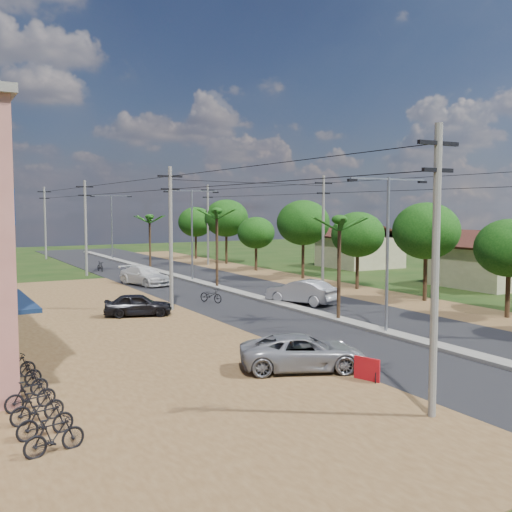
{
  "coord_description": "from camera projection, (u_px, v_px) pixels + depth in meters",
  "views": [
    {
      "loc": [
        -20.58,
        -23.08,
        6.49
      ],
      "look_at": [
        0.32,
        14.18,
        3.0
      ],
      "focal_mm": 42.0,
      "sensor_mm": 36.0,
      "label": 1
    }
  ],
  "objects": [
    {
      "name": "ground",
      "position": [
        386.0,
        334.0,
        30.63
      ],
      "size": [
        160.0,
        160.0,
        0.0
      ],
      "primitive_type": "plane",
      "color": "black",
      "rests_on": "ground"
    },
    {
      "name": "road",
      "position": [
        247.0,
        296.0,
        43.67
      ],
      "size": [
        12.0,
        110.0,
        0.04
      ],
      "primitive_type": "cube",
      "color": "black",
      "rests_on": "ground"
    },
    {
      "name": "median",
      "position": [
        228.0,
        290.0,
        46.27
      ],
      "size": [
        1.0,
        90.0,
        0.18
      ],
      "primitive_type": "cube",
      "color": "#605E56",
      "rests_on": "ground"
    },
    {
      "name": "dirt_lot_west",
      "position": [
        52.0,
        335.0,
        30.27
      ],
      "size": [
        18.0,
        46.0,
        0.04
      ],
      "primitive_type": "cube",
      "color": "brown",
      "rests_on": "ground"
    },
    {
      "name": "dirt_shoulder_east",
      "position": [
        340.0,
        288.0,
        47.81
      ],
      "size": [
        5.0,
        90.0,
        0.03
      ],
      "primitive_type": "cube",
      "color": "brown",
      "rests_on": "ground"
    },
    {
      "name": "house_east_near",
      "position": [
        491.0,
        257.0,
        48.88
      ],
      "size": [
        7.6,
        7.5,
        4.6
      ],
      "color": "gray",
      "rests_on": "ground"
    },
    {
      "name": "house_east_far",
      "position": [
        360.0,
        245.0,
        65.01
      ],
      "size": [
        7.6,
        7.5,
        4.6
      ],
      "color": "gray",
      "rests_on": "ground"
    },
    {
      "name": "tree_east_b",
      "position": [
        509.0,
        248.0,
        34.83
      ],
      "size": [
        4.0,
        4.0,
        5.83
      ],
      "color": "black",
      "rests_on": "ground"
    },
    {
      "name": "tree_east_c",
      "position": [
        426.0,
        231.0,
        41.05
      ],
      "size": [
        4.6,
        4.6,
        6.83
      ],
      "color": "black",
      "rests_on": "ground"
    },
    {
      "name": "tree_east_d",
      "position": [
        358.0,
        235.0,
        47.03
      ],
      "size": [
        4.2,
        4.2,
        6.13
      ],
      "color": "black",
      "rests_on": "ground"
    },
    {
      "name": "tree_east_e",
      "position": [
        303.0,
        223.0,
        54.02
      ],
      "size": [
        4.8,
        4.8,
        7.14
      ],
      "color": "black",
      "rests_on": "ground"
    },
    {
      "name": "tree_east_f",
      "position": [
        256.0,
        233.0,
        60.88
      ],
      "size": [
        3.8,
        3.8,
        5.52
      ],
      "color": "black",
      "rests_on": "ground"
    },
    {
      "name": "tree_east_g",
      "position": [
        226.0,
        218.0,
        68.01
      ],
      "size": [
        5.0,
        5.0,
        7.38
      ],
      "color": "black",
      "rests_on": "ground"
    },
    {
      "name": "tree_east_h",
      "position": [
        196.0,
        222.0,
        74.87
      ],
      "size": [
        4.4,
        4.4,
        6.52
      ],
      "color": "black",
      "rests_on": "ground"
    },
    {
      "name": "palm_median_near",
      "position": [
        339.0,
        224.0,
        33.65
      ],
      "size": [
        2.0,
        2.0,
        6.15
      ],
      "color": "black",
      "rests_on": "ground"
    },
    {
      "name": "palm_median_mid",
      "position": [
        217.0,
        215.0,
        47.53
      ],
      "size": [
        2.0,
        2.0,
        6.55
      ],
      "color": "black",
      "rests_on": "ground"
    },
    {
      "name": "palm_median_far",
      "position": [
        150.0,
        219.0,
        61.49
      ],
      "size": [
        2.0,
        2.0,
        5.85
      ],
      "color": "black",
      "rests_on": "ground"
    },
    {
      "name": "streetlight_near",
      "position": [
        388.0,
        241.0,
        30.24
      ],
      "size": [
        5.1,
        0.18,
        8.0
      ],
      "color": "gray",
      "rests_on": "ground"
    },
    {
      "name": "streetlight_mid",
      "position": [
        192.0,
        227.0,
        51.97
      ],
      "size": [
        5.1,
        0.18,
        8.0
      ],
      "color": "gray",
      "rests_on": "ground"
    },
    {
      "name": "streetlight_far",
      "position": [
        112.0,
        221.0,
        73.7
      ],
      "size": [
        5.1,
        0.18,
        8.0
      ],
      "color": "gray",
      "rests_on": "ground"
    },
    {
      "name": "utility_pole_w_a",
      "position": [
        435.0,
        265.0,
        18.14
      ],
      "size": [
        1.6,
        0.24,
        9.0
      ],
      "color": "#605E56",
      "rests_on": "ground"
    },
    {
      "name": "utility_pole_w_b",
      "position": [
        171.0,
        235.0,
        37.26
      ],
      "size": [
        1.6,
        0.24,
        9.0
      ],
      "color": "#605E56",
      "rests_on": "ground"
    },
    {
      "name": "utility_pole_w_c",
      "position": [
        86.0,
        226.0,
        56.38
      ],
      "size": [
        1.6,
        0.24,
        9.0
      ],
      "color": "#605E56",
      "rests_on": "ground"
    },
    {
      "name": "utility_pole_w_d",
      "position": [
        45.0,
        221.0,
        74.64
      ],
      "size": [
        1.6,
        0.24,
        9.0
      ],
      "color": "#605E56",
      "rests_on": "ground"
    },
    {
      "name": "utility_pole_e_b",
      "position": [
        323.0,
        229.0,
        47.81
      ],
      "size": [
        1.6,
        0.24,
        9.0
      ],
      "color": "#605E56",
      "rests_on": "ground"
    },
    {
      "name": "utility_pole_e_c",
      "position": [
        208.0,
        223.0,
        66.93
      ],
      "size": [
        1.6,
        0.24,
        9.0
      ],
      "color": "#605E56",
      "rests_on": "ground"
    },
    {
      "name": "car_silver_mid",
      "position": [
        302.0,
        292.0,
        40.02
      ],
      "size": [
        3.49,
        5.18,
        1.61
      ],
      "primitive_type": "imported",
      "rotation": [
        0.0,
        0.0,
        3.54
      ],
      "color": "gray",
      "rests_on": "ground"
    },
    {
      "name": "car_white_far",
      "position": [
        145.0,
        276.0,
        49.75
      ],
      "size": [
        3.47,
        5.66,
        1.53
      ],
      "primitive_type": "imported",
      "rotation": [
        0.0,
        0.0,
        0.27
      ],
      "color": "silver",
      "rests_on": "ground"
    },
    {
      "name": "car_parked_silver",
      "position": [
        303.0,
        353.0,
        23.79
      ],
      "size": [
        5.54,
        4.13,
        1.4
      ],
      "primitive_type": "imported",
      "rotation": [
        0.0,
        0.0,
        1.16
      ],
      "color": "gray",
      "rests_on": "ground"
    },
    {
      "name": "car_parked_dark",
      "position": [
        138.0,
        305.0,
        35.56
      ],
      "size": [
        4.27,
        2.8,
        1.35
      ],
      "primitive_type": "imported",
      "rotation": [
        0.0,
        0.0,
        1.24
      ],
      "color": "black",
      "rests_on": "ground"
    },
    {
      "name": "moto_rider_west_a",
      "position": [
        211.0,
        296.0,
        40.53
      ],
      "size": [
        1.35,
        2.0,
        1.0
      ],
      "primitive_type": "imported",
      "rotation": [
        0.0,
        0.0,
        0.4
      ],
      "color": "black",
      "rests_on": "ground"
    },
    {
      "name": "moto_rider_west_b",
      "position": [
        100.0,
        267.0,
        60.09
      ],
      "size": [
        0.59,
        1.72,
        1.01
      ],
      "primitive_type": "imported",
      "rotation": [
        0.0,
        0.0,
        0.07
      ],
      "color": "black",
      "rests_on": "ground"
    },
    {
      "name": "roadside_sign",
      "position": [
        367.0,
        369.0,
        22.33
      ],
      "size": [
        0.42,
        1.05,
        0.9
      ],
      "rotation": [
        0.0,
        0.0,
        0.33
      ],
      "color": "#A10E15",
      "rests_on": "ground"
    },
    {
      "name": "parked_scooter_row",
      "position": [
        30.0,
        395.0,
        19.08
      ],
      "size": [
        1.72,
        8.59,
        1.0
      ],
      "color": "black",
      "rests_on": "ground"
    }
  ]
}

